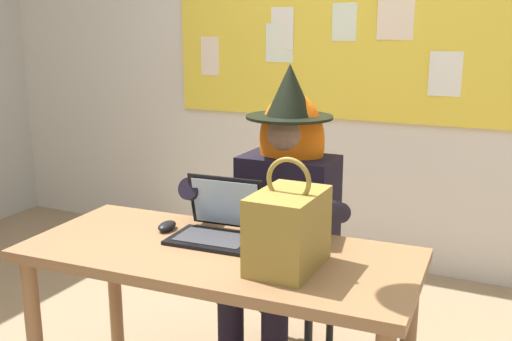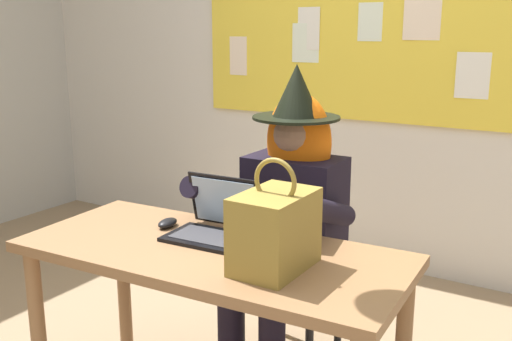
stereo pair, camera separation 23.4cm
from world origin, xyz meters
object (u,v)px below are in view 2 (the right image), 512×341
Objects in this scene: person_costumed at (288,202)px; computer_mouse at (168,223)px; desk_main at (212,274)px; chair_at_desk at (299,252)px; laptop at (215,223)px; handbag at (275,230)px.

computer_mouse is at bearing -34.79° from person_costumed.
desk_main is 14.10× the size of computer_mouse.
chair_at_desk is at bearing 88.94° from desk_main.
laptop is at bearing -10.55° from chair_at_desk.
person_costumed is at bearing 49.02° from computer_mouse.
chair_at_desk is (0.01, 0.67, -0.14)m from desk_main.
computer_mouse is at bearing -179.30° from laptop.
person_costumed is 3.62× the size of handbag.
handbag is (0.27, -0.59, 0.10)m from person_costumed.
computer_mouse is at bearing 161.10° from desk_main.
chair_at_desk is 8.59× the size of computer_mouse.
laptop is at bearing 156.46° from handbag.
chair_at_desk is 0.30m from person_costumed.
chair_at_desk is 0.70m from computer_mouse.
chair_at_desk is at bearing 111.19° from handbag.
desk_main is 0.33m from computer_mouse.
person_costumed is (0.00, -0.12, 0.27)m from chair_at_desk.
person_costumed is at bearing 114.74° from handbag.
laptop is 0.23m from computer_mouse.
handbag reaches higher than laptop.
computer_mouse is 0.60m from handbag.
computer_mouse is (-0.29, 0.10, 0.12)m from desk_main.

